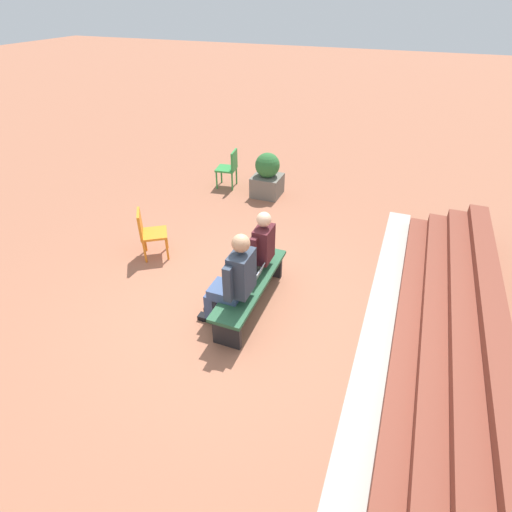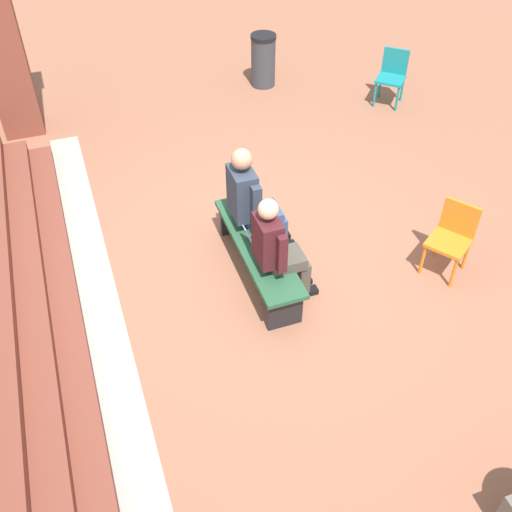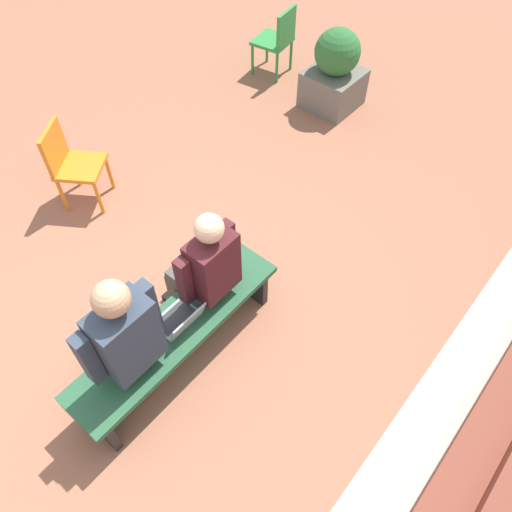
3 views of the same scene
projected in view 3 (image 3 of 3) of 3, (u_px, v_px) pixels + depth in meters
The scene contains 9 objects.
ground_plane at pixel (160, 359), 3.96m from camera, with size 60.00×60.00×0.00m, color #9E6047.
concrete_strip at pixel (370, 511), 3.27m from camera, with size 7.41×0.40×0.01m, color #A8A399.
bench at pixel (178, 333), 3.70m from camera, with size 1.80×0.44×0.45m.
person_student at pixel (204, 268), 3.63m from camera, with size 0.53×0.66×1.32m.
person_adult at pixel (119, 337), 3.24m from camera, with size 0.58×0.74×1.41m.
laptop at pixel (180, 320), 3.60m from camera, with size 0.32×0.29×0.21m.
plastic_chair_mid_courtyard at pixel (278, 38), 6.14m from camera, with size 0.48×0.48×0.84m.
plastic_chair_near_bench_right at pixel (71, 161), 4.71m from camera, with size 0.58×0.58×0.84m.
planter at pixel (335, 72), 5.75m from camera, with size 0.60×0.60×0.94m.
Camera 3 is at (0.90, 1.76, 3.60)m, focal length 35.00 mm.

